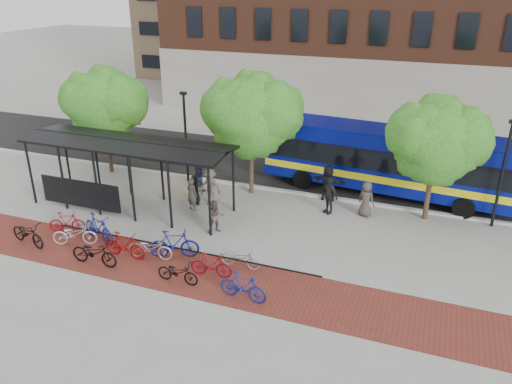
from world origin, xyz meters
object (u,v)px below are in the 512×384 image
(bike_7, at_px, (174,244))
(tree_c, at_px, (439,138))
(bike_6, at_px, (150,248))
(bike_8, at_px, (178,272))
(pedestrian_6, at_px, (366,199))
(bike_2, at_px, (75,234))
(pedestrian_0, at_px, (195,190))
(lamp_post_left, at_px, (186,135))
(bike_5, at_px, (125,245))
(pedestrian_8, at_px, (216,217))
(lamp_post_right, at_px, (503,172))
(tree_b, at_px, (253,112))
(pedestrian_1, at_px, (192,194))
(bike_10, at_px, (240,258))
(pedestrian_4, at_px, (329,195))
(bike_3, at_px, (98,228))
(bike_9, at_px, (211,265))
(bus_shelter, at_px, (125,151))
(pedestrian_3, at_px, (210,187))
(bike_4, at_px, (94,253))
(tree_a, at_px, (105,102))
(bus, at_px, (387,157))
(bike_1, at_px, (67,222))
(pedestrian_2, at_px, (199,177))
(bike_0, at_px, (28,233))
(bike_11, at_px, (243,286))
(pedestrian_5, at_px, (328,183))

(bike_7, bearing_deg, tree_c, -73.84)
(bike_6, relative_size, bike_7, 0.92)
(bike_6, xyz_separation_m, bike_8, (1.92, -1.16, -0.05))
(bike_8, bearing_deg, pedestrian_6, -34.21)
(bike_2, distance_m, pedestrian_0, 6.42)
(bike_8, bearing_deg, lamp_post_left, 26.00)
(bike_5, height_order, pedestrian_6, pedestrian_6)
(pedestrian_6, xyz_separation_m, pedestrian_8, (-6.11, -4.12, -0.11))
(lamp_post_right, distance_m, pedestrian_8, 13.09)
(tree_b, relative_size, pedestrian_1, 3.82)
(bike_6, bearing_deg, bike_10, -89.91)
(lamp_post_left, relative_size, pedestrian_4, 2.73)
(bike_7, bearing_deg, bike_2, 75.61)
(lamp_post_right, xyz_separation_m, pedestrian_4, (-7.55, -1.29, -1.81))
(lamp_post_left, xyz_separation_m, bike_3, (-0.41, -7.62, -2.12))
(bike_8, distance_m, bike_9, 1.31)
(bike_2, height_order, pedestrian_6, pedestrian_6)
(bus_shelter, xyz_separation_m, pedestrian_3, (3.72, 1.60, -2.02))
(bike_7, xyz_separation_m, bike_9, (2.04, -0.78, -0.11))
(bike_2, bearing_deg, bike_8, -122.63)
(bike_4, relative_size, pedestrian_4, 1.11)
(lamp_post_right, bearing_deg, tree_a, -179.31)
(bike_8, height_order, pedestrian_0, pedestrian_0)
(lamp_post_left, distance_m, bike_9, 10.34)
(bike_7, bearing_deg, bus, -57.68)
(tree_b, height_order, bike_10, tree_b)
(bike_1, relative_size, pedestrian_2, 1.00)
(tree_c, xyz_separation_m, bike_0, (-16.18, -8.75, -3.51))
(tree_c, xyz_separation_m, bike_6, (-10.55, -7.91, -3.55))
(bike_5, height_order, pedestrian_8, pedestrian_8)
(bike_5, bearing_deg, bike_9, -90.02)
(bike_11, bearing_deg, pedestrian_4, -3.25)
(lamp_post_right, bearing_deg, bike_9, -141.16)
(pedestrian_0, distance_m, pedestrian_1, 0.80)
(bike_6, xyz_separation_m, pedestrian_2, (-1.31, 7.14, 0.32))
(bike_3, bearing_deg, bike_1, 103.92)
(bike_6, distance_m, bike_7, 1.00)
(bike_2, height_order, bike_8, bike_2)
(bike_2, height_order, pedestrian_4, pedestrian_4)
(bike_10, relative_size, pedestrian_4, 0.90)
(tree_c, height_order, bike_4, tree_c)
(tree_a, bearing_deg, bike_0, -78.27)
(bike_9, height_order, bike_11, bike_11)
(pedestrian_4, bearing_deg, pedestrian_3, -134.58)
(pedestrian_4, bearing_deg, bike_1, -116.29)
(pedestrian_1, xyz_separation_m, pedestrian_6, (8.21, 2.37, 0.04))
(pedestrian_3, xyz_separation_m, pedestrian_5, (5.48, 2.68, -0.01))
(tree_c, relative_size, bike_11, 3.18)
(bike_4, height_order, bike_11, bike_11)
(lamp_post_left, xyz_separation_m, pedestrian_8, (4.11, -5.10, -1.97))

